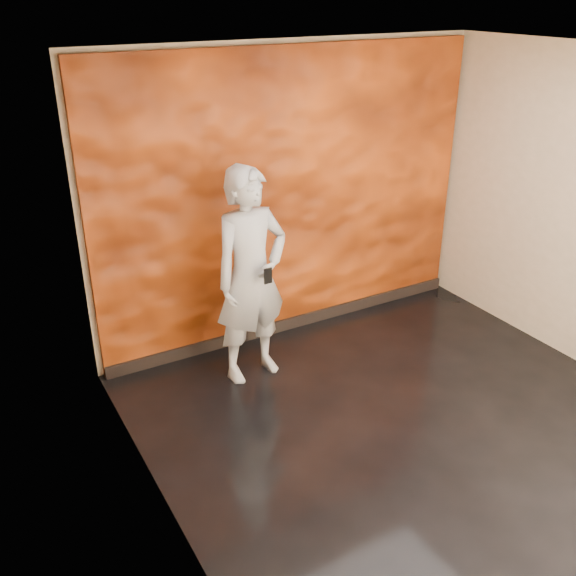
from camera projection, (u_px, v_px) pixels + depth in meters
The scene contains 5 objects.
room at pixel (430, 268), 4.53m from camera, with size 4.02×4.02×2.81m.
feature_wall at pixel (292, 198), 6.08m from camera, with size 3.90×0.06×2.75m, color orange.
baseboard at pixel (293, 322), 6.61m from camera, with size 3.90×0.04×0.12m, color black.
man at pixel (251, 276), 5.47m from camera, with size 0.70×0.46×1.92m, color #90969F.
phone at pixel (268, 276), 5.19m from camera, with size 0.07×0.01×0.13m, color black.
Camera 1 is at (-2.93, -3.11, 3.22)m, focal length 40.00 mm.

